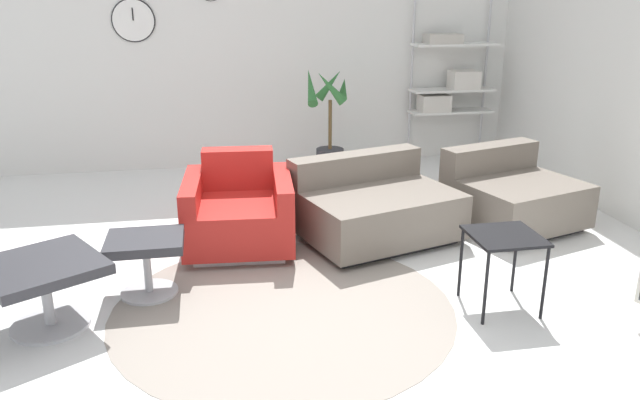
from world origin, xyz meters
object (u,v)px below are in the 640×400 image
side_table (504,243)px  potted_plant (329,133)px  shelf_unit (449,79)px  armchair_red (239,213)px  couch_low (374,209)px  couch_second (512,197)px  ottoman (146,252)px

side_table → potted_plant: 3.00m
shelf_unit → side_table: bearing=-105.8°
side_table → armchair_red: bearing=140.1°
potted_plant → armchair_red: bearing=-120.9°
armchair_red → couch_low: 1.04m
couch_second → shelf_unit: bearing=-113.6°
potted_plant → shelf_unit: size_ratio=0.54×
couch_low → couch_second: same height
ottoman → side_table: bearing=-15.0°
couch_second → shelf_unit: (0.23, 2.07, 0.68)m
couch_second → potted_plant: potted_plant is taller
ottoman → shelf_unit: (3.07, 2.82, 0.63)m
ottoman → potted_plant: potted_plant is taller
couch_low → potted_plant: 1.74m
ottoman → armchair_red: bearing=48.0°
potted_plant → couch_low: bearing=-89.4°
armchair_red → couch_second: bearing=-174.4°
ottoman → shelf_unit: size_ratio=0.23×
shelf_unit → couch_low: bearing=-123.3°
ottoman → potted_plant: 2.91m
couch_second → side_table: 1.51m
armchair_red → couch_low: armchair_red is taller
shelf_unit → couch_second: bearing=-96.4°
couch_low → couch_second: (1.18, 0.08, 0.00)m
couch_low → shelf_unit: (1.41, 2.15, 0.68)m
ottoman → shelf_unit: bearing=42.6°
armchair_red → couch_low: (1.04, -0.02, -0.02)m
couch_low → shelf_unit: size_ratio=0.65×
couch_low → shelf_unit: 2.66m
ottoman → couch_low: (1.66, 0.67, -0.05)m
couch_low → potted_plant: (-0.02, 1.73, 0.22)m
couch_low → shelf_unit: shelf_unit is taller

